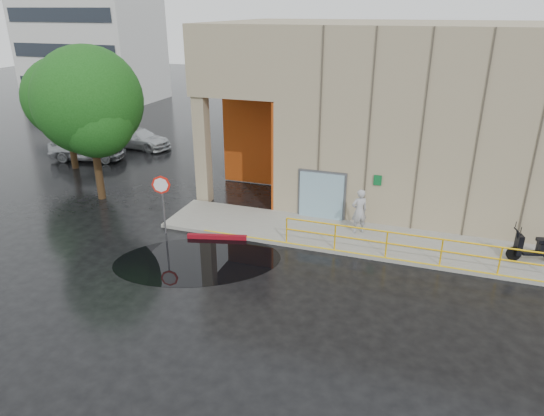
{
  "coord_description": "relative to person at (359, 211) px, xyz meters",
  "views": [
    {
      "loc": [
        4.44,
        -13.09,
        8.62
      ],
      "look_at": [
        -1.05,
        3.0,
        1.56
      ],
      "focal_mm": 32.0,
      "sensor_mm": 36.0,
      "label": 1
    }
  ],
  "objects": [
    {
      "name": "ground",
      "position": [
        -1.99,
        -4.92,
        -1.07
      ],
      "size": [
        120.0,
        120.0,
        0.0
      ],
      "primitive_type": "plane",
      "color": "black",
      "rests_on": "ground"
    },
    {
      "name": "sidewalk",
      "position": [
        2.01,
        -0.42,
        -1.0
      ],
      "size": [
        20.0,
        3.0,
        0.15
      ],
      "primitive_type": "cube",
      "color": "gray",
      "rests_on": "ground"
    },
    {
      "name": "building",
      "position": [
        3.11,
        6.06,
        3.13
      ],
      "size": [
        20.0,
        10.17,
        8.0
      ],
      "color": "gray",
      "rests_on": "ground"
    },
    {
      "name": "guardrail",
      "position": [
        2.26,
        -1.77,
        -0.4
      ],
      "size": [
        9.56,
        0.06,
        1.03
      ],
      "color": "yellow",
      "rests_on": "sidewalk"
    },
    {
      "name": "distant_building",
      "position": [
        -29.99,
        23.06,
        6.43
      ],
      "size": [
        12.0,
        8.08,
        15.0
      ],
      "color": "silver",
      "rests_on": "ground"
    },
    {
      "name": "person",
      "position": [
        0.0,
        0.0,
        0.0
      ],
      "size": [
        0.81,
        0.75,
        1.85
      ],
      "primitive_type": "imported",
      "rotation": [
        0.0,
        0.0,
        3.75
      ],
      "color": "#A6A6AB",
      "rests_on": "sidewalk"
    },
    {
      "name": "scooter",
      "position": [
        6.37,
        -0.39,
        -0.11
      ],
      "size": [
        1.88,
        1.02,
        1.42
      ],
      "rotation": [
        0.0,
        0.0,
        0.25
      ],
      "color": "black",
      "rests_on": "sidewalk"
    },
    {
      "name": "stop_sign",
      "position": [
        -7.52,
        -2.37,
        0.76
      ],
      "size": [
        0.73,
        0.25,
        2.51
      ],
      "rotation": [
        0.0,
        0.0,
        -0.11
      ],
      "color": "slate",
      "rests_on": "ground"
    },
    {
      "name": "red_curb",
      "position": [
        -5.29,
        -2.15,
        -0.98
      ],
      "size": [
        2.37,
        0.77,
        0.18
      ],
      "primitive_type": "cube",
      "rotation": [
        0.0,
        0.0,
        0.25
      ],
      "color": "maroon",
      "rests_on": "ground"
    },
    {
      "name": "puddle",
      "position": [
        -5.21,
        -4.01,
        -1.07
      ],
      "size": [
        7.14,
        6.0,
        0.01
      ],
      "primitive_type": "cube",
      "rotation": [
        0.0,
        0.0,
        0.44
      ],
      "color": "black",
      "rests_on": "ground"
    },
    {
      "name": "car_a",
      "position": [
        -17.34,
        5.33,
        -0.31
      ],
      "size": [
        4.76,
        2.72,
        1.52
      ],
      "primitive_type": "imported",
      "rotation": [
        0.0,
        0.0,
        1.79
      ],
      "color": "#A1A5A9",
      "rests_on": "ground"
    },
    {
      "name": "car_b",
      "position": [
        -17.99,
        6.94,
        -0.38
      ],
      "size": [
        4.42,
        3.35,
        1.4
      ],
      "primitive_type": "imported",
      "rotation": [
        0.0,
        0.0,
        1.06
      ],
      "color": "silver",
      "rests_on": "ground"
    },
    {
      "name": "car_c",
      "position": [
        -15.87,
        8.62,
        -0.43
      ],
      "size": [
        4.6,
        2.29,
        1.28
      ],
      "primitive_type": "imported",
      "rotation": [
        0.0,
        0.0,
        1.46
      ],
      "color": "#AEB2B6",
      "rests_on": "ground"
    },
    {
      "name": "tree_near",
      "position": [
        -12.35,
        0.04,
        3.46
      ],
      "size": [
        4.89,
        4.89,
        7.18
      ],
      "rotation": [
        0.0,
        0.0,
        -0.02
      ],
      "color": "black",
      "rests_on": "ground"
    },
    {
      "name": "tree_far",
      "position": [
        -16.84,
        3.55,
        2.78
      ],
      "size": [
        4.44,
        4.44,
        6.25
      ],
      "rotation": [
        0.0,
        0.0,
        -0.3
      ],
      "color": "black",
      "rests_on": "ground"
    }
  ]
}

